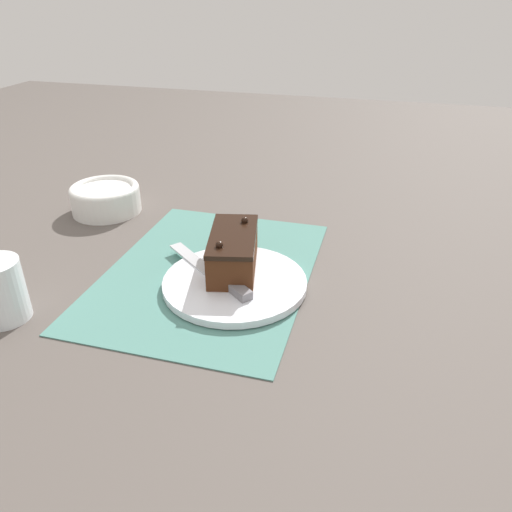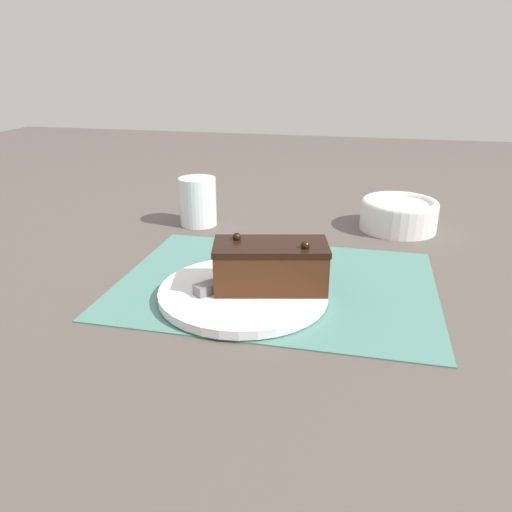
% 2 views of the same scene
% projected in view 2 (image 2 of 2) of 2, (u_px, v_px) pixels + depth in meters
% --- Properties ---
extents(ground_plane, '(3.00, 3.00, 0.00)m').
position_uv_depth(ground_plane, '(276.00, 284.00, 0.74)').
color(ground_plane, '#544C47').
extents(placemat_woven, '(0.46, 0.34, 0.00)m').
position_uv_depth(placemat_woven, '(276.00, 283.00, 0.74)').
color(placemat_woven, slate).
rests_on(placemat_woven, ground_plane).
extents(cake_plate, '(0.23, 0.23, 0.01)m').
position_uv_depth(cake_plate, '(243.00, 292.00, 0.69)').
color(cake_plate, white).
rests_on(cake_plate, placemat_woven).
extents(chocolate_cake, '(0.17, 0.11, 0.07)m').
position_uv_depth(chocolate_cake, '(270.00, 265.00, 0.68)').
color(chocolate_cake, '#472614').
rests_on(chocolate_cake, cake_plate).
extents(serving_knife, '(0.16, 0.19, 0.01)m').
position_uv_depth(serving_knife, '(242.00, 278.00, 0.71)').
color(serving_knife, slate).
rests_on(serving_knife, cake_plate).
extents(drinking_glass, '(0.07, 0.07, 0.09)m').
position_uv_depth(drinking_glass, '(198.00, 202.00, 0.98)').
color(drinking_glass, white).
rests_on(drinking_glass, ground_plane).
extents(small_bowl, '(0.15, 0.15, 0.06)m').
position_uv_depth(small_bowl, '(399.00, 213.00, 0.96)').
color(small_bowl, white).
rests_on(small_bowl, ground_plane).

